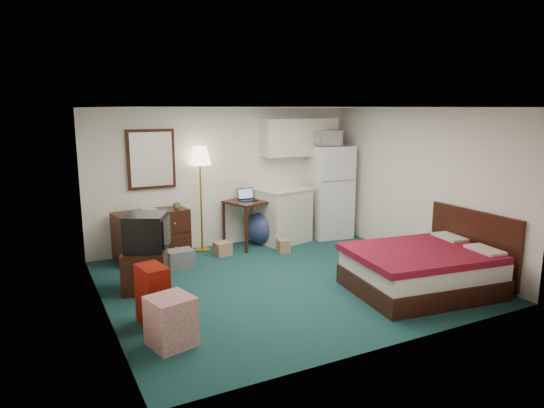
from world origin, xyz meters
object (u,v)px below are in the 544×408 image
suitcase (153,295)px  fridge (329,191)px  floor_lamp (201,199)px  kitchen_counter (283,216)px  desk (247,224)px  tv_stand (145,270)px  dresser (152,235)px  bed (421,271)px

suitcase → fridge: bearing=21.1°
fridge → suitcase: (-4.07, -2.43, -0.54)m
floor_lamp → kitchen_counter: bearing=-5.2°
desk → tv_stand: (-2.16, -1.34, -0.14)m
dresser → bed: size_ratio=0.65×
fridge → suitcase: fridge is taller
desk → fridge: (1.75, -0.05, 0.47)m
floor_lamp → fridge: bearing=-3.8°
desk → dresser: bearing=159.8°
dresser → tv_stand: bearing=-116.6°
dresser → bed: bearing=-56.8°
floor_lamp → bed: bearing=-58.0°
tv_stand → suitcase: size_ratio=0.88×
fridge → tv_stand: (-3.90, -1.29, -0.61)m
floor_lamp → fridge: floor_lamp is taller
bed → tv_stand: 3.81m
dresser → tv_stand: dresser is taller
floor_lamp → dresser: bearing=-175.6°
dresser → suitcase: dresser is taller
bed → floor_lamp: bearing=129.3°
kitchen_counter → fridge: 1.09m
kitchen_counter → fridge: bearing=-15.5°
kitchen_counter → tv_stand: 3.18m
dresser → desk: size_ratio=1.41×
bed → tv_stand: bearing=159.2°
dresser → desk: bearing=-11.1°
dresser → fridge: bearing=-11.1°
kitchen_counter → tv_stand: bearing=-169.2°
dresser → desk: 1.73m
fridge → tv_stand: fridge is taller
tv_stand → floor_lamp: bearing=67.5°
fridge → bed: size_ratio=0.96×
tv_stand → bed: bearing=-8.3°
desk → kitchen_counter: 0.73m
desk → fridge: fridge is taller
kitchen_counter → desk: bearing=164.6°
bed → dresser: bearing=140.0°
bed → tv_stand: bed is taller
bed → suitcase: suitcase is taller
bed → suitcase: bearing=176.8°
desk → kitchen_counter: bearing=-20.1°
desk → tv_stand: bearing=-166.7°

